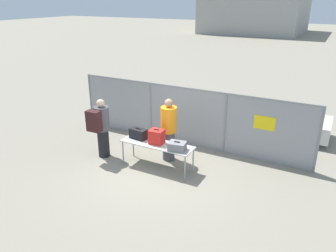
# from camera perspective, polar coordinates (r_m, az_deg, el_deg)

# --- Properties ---
(ground_plane) EXTENTS (120.00, 120.00, 0.00)m
(ground_plane) POSITION_cam_1_polar(r_m,az_deg,el_deg) (9.23, -2.22, -7.62)
(ground_plane) COLOR gray
(fence_section) EXTENTS (7.87, 0.07, 1.91)m
(fence_section) POSITION_cam_1_polar(r_m,az_deg,el_deg) (10.40, 3.26, 1.89)
(fence_section) COLOR gray
(fence_section) RESTS_ON ground_plane
(inspection_table) EXTENTS (2.08, 0.64, 0.73)m
(inspection_table) POSITION_cam_1_polar(r_m,az_deg,el_deg) (9.06, -1.90, -3.40)
(inspection_table) COLOR #B2B2AD
(inspection_table) RESTS_ON ground_plane
(suitcase_black) EXTENTS (0.52, 0.31, 0.31)m
(suitcase_black) POSITION_cam_1_polar(r_m,az_deg,el_deg) (9.35, -5.18, -1.33)
(suitcase_black) COLOR black
(suitcase_black) RESTS_ON inspection_table
(suitcase_red) EXTENTS (0.40, 0.35, 0.42)m
(suitcase_red) POSITION_cam_1_polar(r_m,az_deg,el_deg) (8.98, -1.99, -1.87)
(suitcase_red) COLOR red
(suitcase_red) RESTS_ON inspection_table
(suitcase_grey) EXTENTS (0.50, 0.42, 0.24)m
(suitcase_grey) POSITION_cam_1_polar(r_m,az_deg,el_deg) (8.63, 1.60, -3.52)
(suitcase_grey) COLOR slate
(suitcase_grey) RESTS_ON inspection_table
(traveler_hooded) EXTENTS (0.44, 0.69, 1.79)m
(traveler_hooded) POSITION_cam_1_polar(r_m,az_deg,el_deg) (9.74, -11.62, -0.05)
(traveler_hooded) COLOR black
(traveler_hooded) RESTS_ON ground_plane
(security_worker_near) EXTENTS (0.46, 0.46, 1.87)m
(security_worker_near) POSITION_cam_1_polar(r_m,az_deg,el_deg) (9.40, 0.13, -0.53)
(security_worker_near) COLOR #4C4C51
(security_worker_near) RESTS_ON ground_plane
(utility_trailer) EXTENTS (4.11, 2.25, 0.69)m
(utility_trailer) POSITION_cam_1_polar(r_m,az_deg,el_deg) (12.07, 18.98, 0.52)
(utility_trailer) COLOR silver
(utility_trailer) RESTS_ON ground_plane
(distant_hangar) EXTENTS (12.31, 12.62, 6.50)m
(distant_hangar) POSITION_cam_1_polar(r_m,az_deg,el_deg) (48.25, 15.20, 19.36)
(distant_hangar) COLOR #999993
(distant_hangar) RESTS_ON ground_plane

